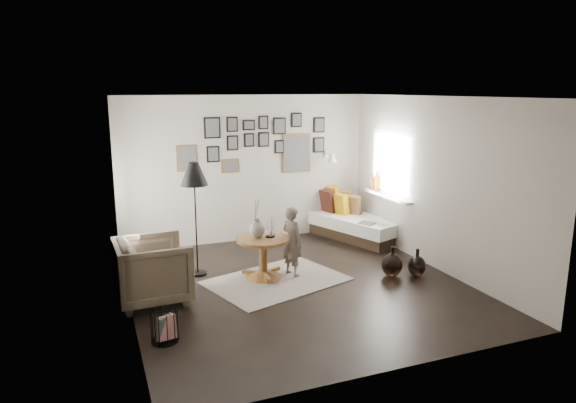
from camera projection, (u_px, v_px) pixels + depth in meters
name	position (u px, v px, depth m)	size (l,w,h in m)	color
ground	(298.00, 285.00, 7.21)	(4.80, 4.80, 0.00)	black
wall_back	(247.00, 169.00, 9.11)	(4.50, 4.50, 0.00)	#AEA598
wall_front	(397.00, 244.00, 4.75)	(4.50, 4.50, 0.00)	#AEA598
wall_left	(124.00, 209.00, 6.13)	(4.80, 4.80, 0.00)	#AEA598
wall_right	(436.00, 184.00, 7.73)	(4.80, 4.80, 0.00)	#AEA598
ceiling	(298.00, 97.00, 6.65)	(4.80, 4.80, 0.00)	white
door_left	(120.00, 208.00, 7.28)	(0.00, 2.14, 2.14)	white
window_right	(383.00, 192.00, 9.00)	(0.15, 1.32, 1.30)	white
gallery_wall	(262.00, 144.00, 9.10)	(2.74, 0.03, 1.08)	brown
wall_sconce	(332.00, 158.00, 9.39)	(0.18, 0.36, 0.16)	white
rug	(277.00, 281.00, 7.36)	(1.87, 1.31, 0.01)	silver
pedestal_table	(263.00, 259.00, 7.43)	(0.78, 0.78, 0.61)	brown
vase	(257.00, 226.00, 7.32)	(0.22, 0.22, 0.56)	black
candles	(270.00, 227.00, 7.37)	(0.13, 0.13, 0.29)	black
daybed	(352.00, 222.00, 9.51)	(1.38, 1.99, 0.90)	black
magazine_on_daybed	(367.00, 223.00, 8.88)	(0.20, 0.28, 0.01)	black
armchair	(153.00, 270.00, 6.59)	(0.89, 0.92, 0.84)	brown
armchair_cushion	(155.00, 264.00, 6.64)	(0.38, 0.38, 0.09)	beige
floor_lamp	(194.00, 178.00, 7.33)	(0.39, 0.39, 1.68)	black
magazine_basket	(165.00, 326.00, 5.58)	(0.37, 0.37, 0.36)	black
demijohn_large	(392.00, 265.00, 7.51)	(0.30, 0.30, 0.46)	black
demijohn_small	(417.00, 266.00, 7.53)	(0.27, 0.27, 0.42)	black
child	(292.00, 241.00, 7.49)	(0.38, 0.25, 1.04)	#63584E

